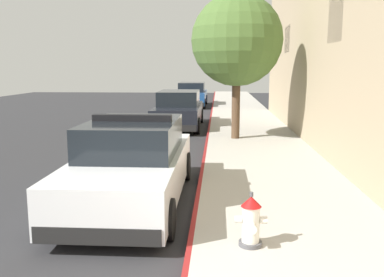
% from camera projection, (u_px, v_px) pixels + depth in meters
% --- Properties ---
extents(ground_plane, '(28.73, 60.00, 0.20)m').
position_uv_depth(ground_plane, '(65.00, 154.00, 13.04)').
color(ground_plane, '#2B2B2D').
extents(sidewalk_pavement, '(3.18, 60.00, 0.14)m').
position_uv_depth(sidewalk_pavement, '(260.00, 151.00, 12.64)').
color(sidewalk_pavement, '#ADA89E').
rests_on(sidewalk_pavement, ground).
extents(curb_painted_edge, '(0.08, 60.00, 0.14)m').
position_uv_depth(curb_painted_edge, '(206.00, 150.00, 12.74)').
color(curb_painted_edge, maroon).
rests_on(curb_painted_edge, ground).
extents(police_cruiser, '(1.94, 4.84, 1.68)m').
position_uv_depth(police_cruiser, '(133.00, 164.00, 7.94)').
color(police_cruiser, white).
rests_on(police_cruiser, ground).
extents(parked_car_silver_ahead, '(1.94, 4.84, 1.56)m').
position_uv_depth(parked_car_silver_ahead, '(179.00, 110.00, 17.88)').
color(parked_car_silver_ahead, black).
rests_on(parked_car_silver_ahead, ground).
extents(parked_car_dark_far, '(1.94, 4.84, 1.56)m').
position_uv_depth(parked_car_dark_far, '(192.00, 95.00, 27.74)').
color(parked_car_dark_far, navy).
rests_on(parked_car_dark_far, ground).
extents(fire_hydrant, '(0.44, 0.40, 0.76)m').
position_uv_depth(fire_hydrant, '(251.00, 221.00, 5.69)').
color(fire_hydrant, '#4C4C51').
rests_on(fire_hydrant, sidewalk_pavement).
extents(street_tree, '(3.05, 3.05, 4.83)m').
position_uv_depth(street_tree, '(237.00, 41.00, 13.92)').
color(street_tree, brown).
rests_on(street_tree, sidewalk_pavement).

